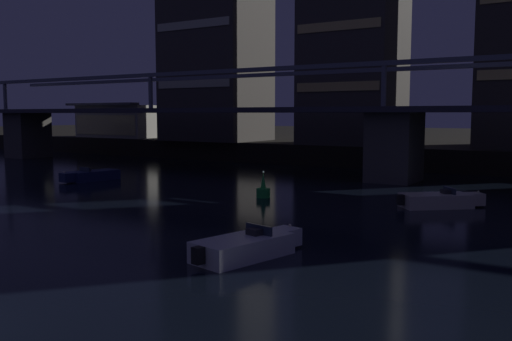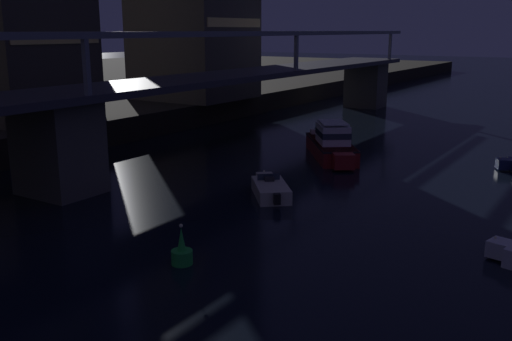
% 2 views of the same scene
% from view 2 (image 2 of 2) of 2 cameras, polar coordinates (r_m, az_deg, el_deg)
% --- Properties ---
extents(river_bridge, '(99.93, 6.40, 9.38)m').
position_cam_2_polar(river_bridge, '(35.39, -19.24, 5.02)').
color(river_bridge, '#4C4944').
rests_on(river_bridge, ground).
extents(cabin_cruiser_near_left, '(8.56, 7.10, 2.79)m').
position_cam_2_polar(cabin_cruiser_near_left, '(44.03, 7.53, 2.61)').
color(cabin_cruiser_near_left, maroon).
rests_on(cabin_cruiser_near_left, ground).
extents(speedboat_near_right, '(4.57, 4.18, 1.16)m').
position_cam_2_polar(speedboat_near_right, '(33.72, 1.42, -1.83)').
color(speedboat_near_right, beige).
rests_on(speedboat_near_right, ground).
extents(channel_buoy, '(0.90, 0.90, 1.76)m').
position_cam_2_polar(channel_buoy, '(24.26, -7.37, -8.14)').
color(channel_buoy, green).
rests_on(channel_buoy, ground).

